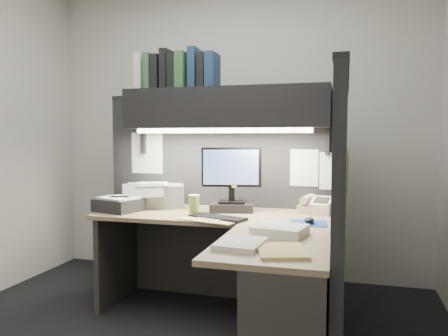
{
  "coord_description": "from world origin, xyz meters",
  "views": [
    {
      "loc": [
        1.01,
        -2.44,
        1.28
      ],
      "look_at": [
        0.18,
        0.51,
        1.06
      ],
      "focal_mm": 35.0,
      "sensor_mm": 36.0,
      "label": 1
    }
  ],
  "objects": [
    {
      "name": "keyboard",
      "position": [
        0.18,
        0.35,
        0.74
      ],
      "size": [
        0.42,
        0.26,
        0.02
      ],
      "primitive_type": "cube",
      "rotation": [
        0.0,
        0.0,
        -0.33
      ],
      "color": "black",
      "rests_on": "desk"
    },
    {
      "name": "desk",
      "position": [
        0.43,
        -0.0,
        0.44
      ],
      "size": [
        1.7,
        1.53,
        0.73
      ],
      "color": "#817352",
      "rests_on": "floor"
    },
    {
      "name": "paper_stack_a",
      "position": [
        0.66,
        -0.02,
        0.76
      ],
      "size": [
        0.32,
        0.28,
        0.05
      ],
      "primitive_type": "cube",
      "rotation": [
        0.0,
        0.0,
        -0.18
      ],
      "color": "white",
      "rests_on": "desk"
    },
    {
      "name": "mouse",
      "position": [
        0.79,
        0.35,
        0.75
      ],
      "size": [
        0.06,
        0.1,
        0.04
      ],
      "primitive_type": "ellipsoid",
      "rotation": [
        0.0,
        0.0,
        -0.01
      ],
      "color": "black",
      "rests_on": "mousepad"
    },
    {
      "name": "notebook_stack",
      "position": [
        -0.63,
        0.46,
        0.78
      ],
      "size": [
        0.37,
        0.34,
        0.09
      ],
      "primitive_type": "cube",
      "rotation": [
        0.0,
        0.0,
        -0.28
      ],
      "color": "black",
      "rests_on": "desk"
    },
    {
      "name": "manila_stack",
      "position": [
        0.72,
        -0.39,
        0.74
      ],
      "size": [
        0.3,
        0.34,
        0.02
      ],
      "primitive_type": "cube",
      "rotation": [
        0.0,
        0.0,
        0.28
      ],
      "color": "#CDBD73",
      "rests_on": "desk"
    },
    {
      "name": "monitor",
      "position": [
        0.19,
        0.67,
        0.92
      ],
      "size": [
        0.44,
        0.26,
        0.48
      ],
      "rotation": [
        0.0,
        0.0,
        0.22
      ],
      "color": "black",
      "rests_on": "desk"
    },
    {
      "name": "telephone",
      "position": [
        0.81,
        0.78,
        0.78
      ],
      "size": [
        0.28,
        0.28,
        0.1
      ],
      "primitive_type": "cube",
      "rotation": [
        0.0,
        0.0,
        -0.2
      ],
      "color": "beige",
      "rests_on": "desk"
    },
    {
      "name": "partition_back",
      "position": [
        0.03,
        0.93,
        0.8
      ],
      "size": [
        1.9,
        0.06,
        1.6
      ],
      "primitive_type": "cube",
      "color": "black",
      "rests_on": "floor"
    },
    {
      "name": "coffee_cup",
      "position": [
        -0.03,
        0.45,
        0.8
      ],
      "size": [
        0.09,
        0.09,
        0.13
      ],
      "primitive_type": "cylinder",
      "rotation": [
        0.0,
        0.0,
        -0.38
      ],
      "color": "#C1C64F",
      "rests_on": "desk"
    },
    {
      "name": "task_light_tube",
      "position": [
        0.12,
        0.61,
        1.33
      ],
      "size": [
        1.32,
        0.04,
        0.04
      ],
      "primitive_type": "cylinder",
      "rotation": [
        0.0,
        1.57,
        0.0
      ],
      "color": "white",
      "rests_on": "overhead_shelf"
    },
    {
      "name": "pinned_papers",
      "position": [
        0.42,
        0.56,
        1.05
      ],
      "size": [
        1.76,
        1.31,
        0.51
      ],
      "color": "white",
      "rests_on": "partition_back"
    },
    {
      "name": "paper_stack_b",
      "position": [
        0.5,
        -0.33,
        0.74
      ],
      "size": [
        0.24,
        0.29,
        0.03
      ],
      "primitive_type": "cube",
      "rotation": [
        0.0,
        0.0,
        -0.09
      ],
      "color": "white",
      "rests_on": "desk"
    },
    {
      "name": "printer",
      "position": [
        -0.47,
        0.76,
        0.82
      ],
      "size": [
        0.56,
        0.53,
        0.18
      ],
      "primitive_type": "cube",
      "rotation": [
        0.0,
        0.0,
        0.44
      ],
      "color": "gray",
      "rests_on": "desk"
    },
    {
      "name": "wall_back",
      "position": [
        0.0,
        1.5,
        1.35
      ],
      "size": [
        3.5,
        0.04,
        2.7
      ],
      "primitive_type": "cube",
      "color": "silver",
      "rests_on": "floor"
    },
    {
      "name": "overhead_shelf",
      "position": [
        0.12,
        0.75,
        1.5
      ],
      "size": [
        1.55,
        0.34,
        0.3
      ],
      "primitive_type": "cube",
      "color": "black",
      "rests_on": "partition_back"
    },
    {
      "name": "open_folder",
      "position": [
        0.15,
        0.33,
        0.73
      ],
      "size": [
        0.46,
        0.37,
        0.01
      ],
      "primitive_type": "cube",
      "rotation": [
        0.0,
        0.0,
        -0.27
      ],
      "color": "#CDBD73",
      "rests_on": "desk"
    },
    {
      "name": "binder_row",
      "position": [
        -0.26,
        0.75,
        1.79
      ],
      "size": [
        0.63,
        0.25,
        0.31
      ],
      "color": "silver",
      "rests_on": "overhead_shelf"
    },
    {
      "name": "mousepad",
      "position": [
        0.78,
        0.36,
        0.73
      ],
      "size": [
        0.26,
        0.24,
        0.0
      ],
      "primitive_type": "cube",
      "rotation": [
        0.0,
        0.0,
        0.08
      ],
      "color": "navy",
      "rests_on": "desk"
    },
    {
      "name": "partition_right",
      "position": [
        0.98,
        0.18,
        0.8
      ],
      "size": [
        0.06,
        1.5,
        1.6
      ],
      "primitive_type": "cube",
      "color": "black",
      "rests_on": "floor"
    }
  ]
}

